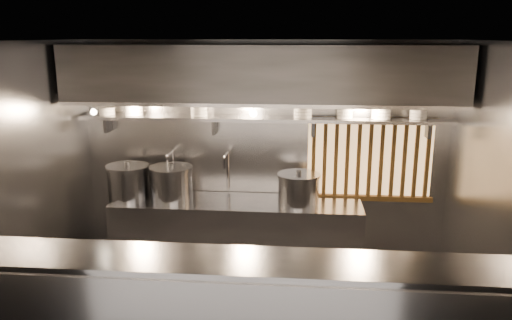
% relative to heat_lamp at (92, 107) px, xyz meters
% --- Properties ---
extents(ceiling, '(4.50, 4.50, 0.00)m').
position_rel_heat_lamp_xyz_m(ceiling, '(1.90, -0.85, 0.73)').
color(ceiling, black).
rests_on(ceiling, wall_back).
extents(wall_back, '(4.50, 0.00, 4.50)m').
position_rel_heat_lamp_xyz_m(wall_back, '(1.90, 0.65, -0.67)').
color(wall_back, gray).
rests_on(wall_back, floor).
extents(wall_left, '(0.00, 3.00, 3.00)m').
position_rel_heat_lamp_xyz_m(wall_left, '(-0.35, -0.85, -0.67)').
color(wall_left, gray).
rests_on(wall_left, floor).
extents(wall_right, '(0.00, 3.00, 3.00)m').
position_rel_heat_lamp_xyz_m(wall_right, '(4.15, -0.85, -0.67)').
color(wall_right, gray).
rests_on(wall_right, floor).
extents(cooking_bench, '(3.00, 0.70, 0.90)m').
position_rel_heat_lamp_xyz_m(cooking_bench, '(1.60, 0.28, -1.62)').
color(cooking_bench, '#95959A').
rests_on(cooking_bench, floor).
extents(bowl_shelf, '(4.40, 0.34, 0.04)m').
position_rel_heat_lamp_xyz_m(bowl_shelf, '(1.90, 0.47, -0.19)').
color(bowl_shelf, '#95959A').
rests_on(bowl_shelf, wall_back).
extents(exhaust_hood, '(4.40, 0.81, 0.65)m').
position_rel_heat_lamp_xyz_m(exhaust_hood, '(1.90, 0.25, 0.36)').
color(exhaust_hood, '#2D2D30').
rests_on(exhaust_hood, ceiling).
extents(wood_screen, '(1.56, 0.09, 1.04)m').
position_rel_heat_lamp_xyz_m(wood_screen, '(3.20, 0.60, -0.69)').
color(wood_screen, '#FFBE72').
rests_on(wood_screen, wall_back).
extents(faucet_left, '(0.04, 0.30, 0.50)m').
position_rel_heat_lamp_xyz_m(faucet_left, '(0.75, 0.52, -0.76)').
color(faucet_left, silver).
rests_on(faucet_left, wall_back).
extents(faucet_right, '(0.04, 0.30, 0.50)m').
position_rel_heat_lamp_xyz_m(faucet_right, '(1.45, 0.52, -0.76)').
color(faucet_right, silver).
rests_on(faucet_right, wall_back).
extents(heat_lamp, '(0.25, 0.35, 0.20)m').
position_rel_heat_lamp_xyz_m(heat_lamp, '(0.00, 0.00, 0.00)').
color(heat_lamp, '#95959A').
rests_on(heat_lamp, exhaust_hood).
extents(pendant_bulb, '(0.09, 0.09, 0.19)m').
position_rel_heat_lamp_xyz_m(pendant_bulb, '(1.80, 0.35, -0.11)').
color(pendant_bulb, '#2D2D30').
rests_on(pendant_bulb, exhaust_hood).
extents(stock_pot_left, '(0.67, 0.67, 0.45)m').
position_rel_heat_lamp_xyz_m(stock_pot_left, '(0.80, 0.29, -0.96)').
color(stock_pot_left, '#95959A').
rests_on(stock_pot_left, cooking_bench).
extents(stock_pot_mid, '(0.61, 0.61, 0.46)m').
position_rel_heat_lamp_xyz_m(stock_pot_mid, '(0.27, 0.28, -0.96)').
color(stock_pot_mid, '#95959A').
rests_on(stock_pot_mid, cooking_bench).
extents(stock_pot_right, '(0.60, 0.60, 0.42)m').
position_rel_heat_lamp_xyz_m(stock_pot_right, '(2.34, 0.24, -0.98)').
color(stock_pot_right, '#95959A').
rests_on(stock_pot_right, cooking_bench).
extents(bowl_stack_0, '(0.21, 0.21, 0.09)m').
position_rel_heat_lamp_xyz_m(bowl_stack_0, '(-0.01, 0.47, -0.12)').
color(bowl_stack_0, white).
rests_on(bowl_stack_0, bowl_shelf).
extents(bowl_stack_1, '(0.23, 0.23, 0.17)m').
position_rel_heat_lamp_xyz_m(bowl_stack_1, '(0.33, 0.47, -0.08)').
color(bowl_stack_1, white).
rests_on(bowl_stack_1, bowl_shelf).
extents(bowl_stack_2, '(0.21, 0.21, 0.13)m').
position_rel_heat_lamp_xyz_m(bowl_stack_2, '(1.13, 0.47, -0.10)').
color(bowl_stack_2, white).
rests_on(bowl_stack_2, bowl_shelf).
extents(bowl_stack_3, '(0.23, 0.23, 0.17)m').
position_rel_heat_lamp_xyz_m(bowl_stack_3, '(2.37, 0.47, -0.08)').
color(bowl_stack_3, white).
rests_on(bowl_stack_3, bowl_shelf).
extents(bowl_stack_4, '(0.20, 0.20, 0.17)m').
position_rel_heat_lamp_xyz_m(bowl_stack_4, '(2.86, 0.47, -0.08)').
color(bowl_stack_4, white).
rests_on(bowl_stack_4, bowl_shelf).
extents(bowl_stack_5, '(0.24, 0.24, 0.13)m').
position_rel_heat_lamp_xyz_m(bowl_stack_5, '(3.28, 0.47, -0.10)').
color(bowl_stack_5, white).
rests_on(bowl_stack_5, bowl_shelf).
extents(bowl_stack_6, '(0.21, 0.21, 0.13)m').
position_rel_heat_lamp_xyz_m(bowl_stack_6, '(3.70, 0.47, -0.10)').
color(bowl_stack_6, white).
rests_on(bowl_stack_6, bowl_shelf).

